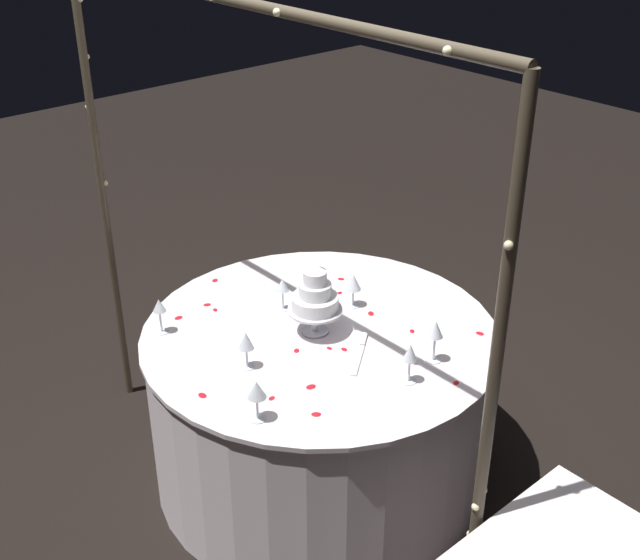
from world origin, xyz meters
The scene contains 30 objects.
ground_plane centered at (0.00, 0.00, 0.00)m, with size 12.00×12.00×0.00m, color black.
decorative_arch centered at (0.00, 0.34, 1.38)m, with size 2.22×0.06×2.06m.
main_table centered at (0.00, 0.00, 0.36)m, with size 1.45×1.45×0.73m.
tiered_cake centered at (0.01, 0.02, 0.88)m, with size 0.22×0.22×0.28m.
wine_glass_0 centered at (-0.44, -0.19, 0.86)m, with size 0.06×0.06×0.18m.
wine_glass_1 centered at (-0.47, -0.02, 0.84)m, with size 0.06×0.06×0.16m.
wine_glass_2 centered at (0.24, 0.00, 0.83)m, with size 0.06×0.06×0.14m.
wine_glass_3 centered at (0.06, -0.24, 0.83)m, with size 0.07×0.07×0.15m.
wine_glass_4 centered at (-0.01, 0.37, 0.84)m, with size 0.06×0.06×0.15m.
wine_glass_5 centered at (-0.28, 0.53, 0.84)m, with size 0.07×0.07×0.16m.
wine_glass_6 centered at (0.42, 0.48, 0.84)m, with size 0.06×0.06×0.15m.
cake_knife centered at (-0.22, -0.02, 0.73)m, with size 0.20×0.25×0.01m.
rose_petal_0 centered at (-0.05, 0.16, 0.73)m, with size 0.03×0.02×0.00m, color red.
rose_petal_1 centered at (-0.25, -0.28, 0.73)m, with size 0.03×0.02×0.00m, color red.
rose_petal_2 centered at (0.48, 0.22, 0.73)m, with size 0.03×0.02×0.00m, color red.
rose_petal_3 centered at (-0.16, 0.02, 0.73)m, with size 0.03×0.02×0.00m, color red.
rose_petal_4 centered at (0.27, -0.36, 0.73)m, with size 0.03×0.02×0.00m, color red.
rose_petal_5 centered at (0.17, -0.36, 0.73)m, with size 0.03×0.02×0.00m, color red.
rose_petal_6 centered at (-0.22, 0.43, 0.73)m, with size 0.03×0.02×0.00m, color red.
rose_petal_7 centered at (-0.60, -0.14, 0.73)m, with size 0.03×0.02×0.00m, color red.
rose_petal_8 centered at (-0.12, 0.06, 0.73)m, with size 0.02×0.02×0.00m, color red.
rose_petal_9 centered at (-0.44, -0.47, 0.73)m, with size 0.03×0.02×0.00m, color red.
rose_petal_10 centered at (-0.26, 0.28, 0.73)m, with size 0.04×0.03×0.00m, color red.
rose_petal_11 centered at (-0.05, 0.60, 0.73)m, with size 0.04×0.03×0.00m, color red.
rose_petal_12 centered at (0.42, 0.22, 0.73)m, with size 0.03×0.02×0.00m, color red.
rose_petal_13 centered at (-0.40, 0.37, 0.73)m, with size 0.03×0.02×0.00m, color red.
rose_petal_14 centered at (0.18, -0.27, 0.73)m, with size 0.03×0.02×0.00m, color red.
rose_petal_15 centered at (0.47, 0.37, 0.73)m, with size 0.04×0.02×0.00m, color red.
rose_petal_16 centered at (-0.04, -0.25, 0.73)m, with size 0.04×0.02×0.00m, color red.
rose_petal_17 centered at (0.63, 0.07, 0.73)m, with size 0.03×0.02×0.00m, color red.
Camera 1 is at (-2.10, 1.85, 2.48)m, focal length 45.85 mm.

